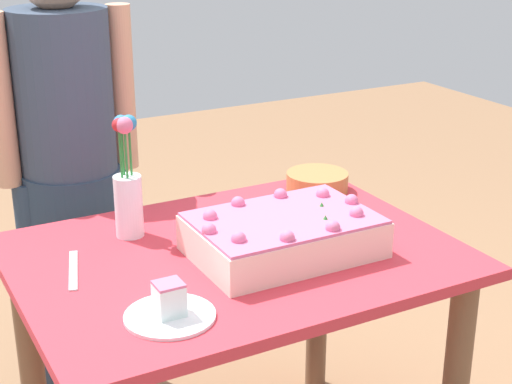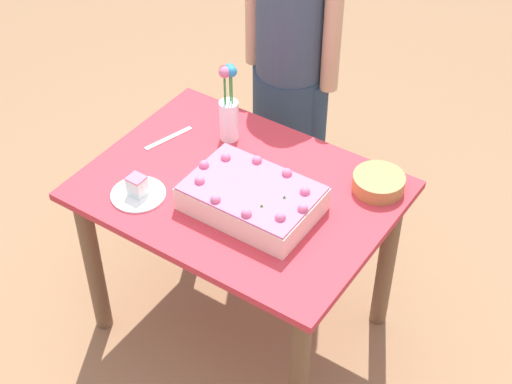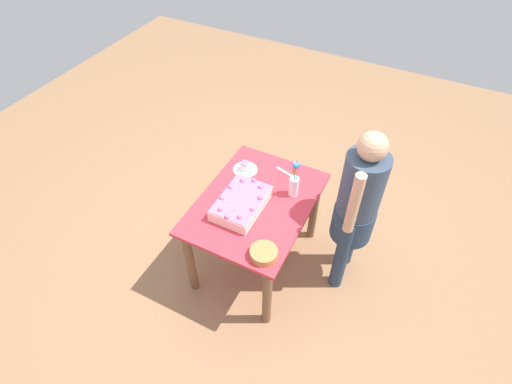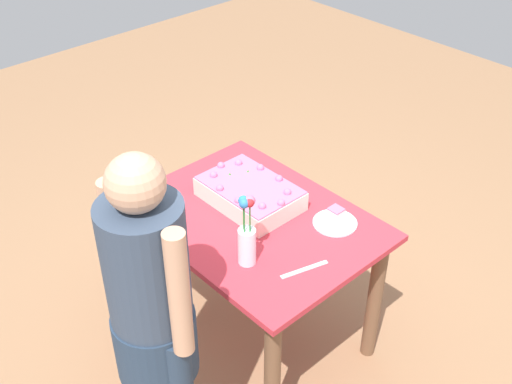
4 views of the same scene
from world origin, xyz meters
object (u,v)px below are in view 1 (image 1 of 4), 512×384
Objects in this scene: cake_knife at (73,270)px; flower_vase at (128,188)px; serving_plate_with_slice at (170,308)px; person_standing at (69,153)px; sheet_cake at (283,234)px; fruit_bowl at (317,182)px.

cake_knife is 0.66× the size of flower_vase.
flower_vase reaches higher than serving_plate_with_slice.
flower_vase is (-0.08, -0.46, 0.11)m from serving_plate_with_slice.
flower_vase reaches higher than cake_knife.
person_standing is at bearing 0.83° from cake_knife.
sheet_cake is 2.10× the size of cake_knife.
serving_plate_with_slice is at bearing 80.64° from flower_vase.
serving_plate_with_slice reaches higher than fruit_bowl.
person_standing reaches higher than cake_knife.
sheet_cake is 0.30× the size of person_standing.
cake_knife is at bearing -17.01° from sheet_cake.
serving_plate_with_slice is at bearing -143.49° from cake_knife.
flower_vase is 0.22× the size of person_standing.
sheet_cake is 0.85m from person_standing.
fruit_bowl is at bearing -143.78° from serving_plate_with_slice.
cake_knife is 1.14× the size of fruit_bowl.
person_standing reaches higher than serving_plate_with_slice.
flower_vase is 0.49m from person_standing.
person_standing is at bearing -93.17° from serving_plate_with_slice.
flower_vase is (0.30, -0.29, 0.08)m from sheet_cake.
fruit_bowl is (-0.62, -0.05, -0.11)m from flower_vase.
flower_vase is at bearing 2.75° from person_standing.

